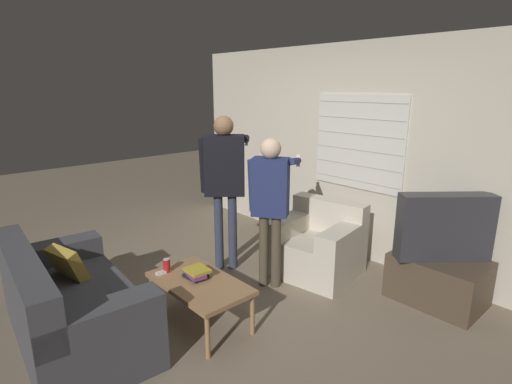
# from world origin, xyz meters

# --- Properties ---
(ground_plane) EXTENTS (16.00, 16.00, 0.00)m
(ground_plane) POSITION_xyz_m (0.00, 0.00, 0.00)
(ground_plane) COLOR #7F705B
(wall_back) EXTENTS (5.20, 0.08, 2.55)m
(wall_back) POSITION_xyz_m (0.01, 2.03, 1.28)
(wall_back) COLOR beige
(wall_back) RESTS_ON ground_plane
(couch_blue) EXTENTS (1.70, 0.97, 0.84)m
(couch_blue) POSITION_xyz_m (-0.27, -1.23, 0.32)
(couch_blue) COLOR #424247
(couch_blue) RESTS_ON ground_plane
(armchair_beige) EXTENTS (1.00, 0.93, 0.80)m
(armchair_beige) POSITION_xyz_m (0.29, 1.27, 0.33)
(armchair_beige) COLOR beige
(armchair_beige) RESTS_ON ground_plane
(coffee_table) EXTENTS (0.95, 0.54, 0.41)m
(coffee_table) POSITION_xyz_m (0.24, -0.30, 0.37)
(coffee_table) COLOR #9E754C
(coffee_table) RESTS_ON ground_plane
(tv_stand) EXTENTS (0.83, 0.60, 0.45)m
(tv_stand) POSITION_xyz_m (1.48, 1.64, 0.23)
(tv_stand) COLOR #4C3D2D
(tv_stand) RESTS_ON ground_plane
(tv) EXTENTS (0.72, 0.79, 0.64)m
(tv) POSITION_xyz_m (1.48, 1.64, 0.77)
(tv) COLOR #2D2D33
(tv) RESTS_ON tv_stand
(person_left_standing) EXTENTS (0.56, 0.85, 1.75)m
(person_left_standing) POSITION_xyz_m (-0.50, 0.58, 1.12)
(person_left_standing) COLOR #33384C
(person_left_standing) RESTS_ON ground_plane
(person_right_standing) EXTENTS (0.47, 0.78, 1.57)m
(person_right_standing) POSITION_xyz_m (0.15, 0.66, 0.98)
(person_right_standing) COLOR #4C4233
(person_right_standing) RESTS_ON ground_plane
(book_stack) EXTENTS (0.25, 0.19, 0.09)m
(book_stack) POSITION_xyz_m (0.17, -0.28, 0.46)
(book_stack) COLOR black
(book_stack) RESTS_ON coffee_table
(soda_can) EXTENTS (0.07, 0.07, 0.13)m
(soda_can) POSITION_xyz_m (-0.11, -0.41, 0.47)
(soda_can) COLOR red
(soda_can) RESTS_ON coffee_table
(spare_remote) EXTENTS (0.05, 0.13, 0.02)m
(spare_remote) POSITION_xyz_m (-0.10, -0.45, 0.42)
(spare_remote) COLOR white
(spare_remote) RESTS_ON coffee_table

